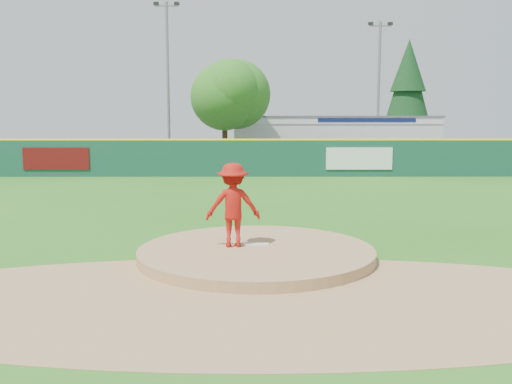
{
  "coord_description": "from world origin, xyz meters",
  "views": [
    {
      "loc": [
        -0.05,
        -12.98,
        3.31
      ],
      "look_at": [
        0.0,
        2.0,
        1.3
      ],
      "focal_mm": 40.0,
      "sensor_mm": 36.0,
      "label": 1
    }
  ],
  "objects_px": {
    "deciduous_tree": "(225,97)",
    "conifer_tree": "(408,89)",
    "pool_building_grp": "(331,137)",
    "light_pole_left": "(168,76)",
    "light_pole_right": "(379,85)",
    "van": "(345,154)",
    "pitcher": "(233,205)",
    "playground_slide": "(54,155)"
  },
  "relations": [
    {
      "from": "van",
      "to": "light_pole_left",
      "type": "xyz_separation_m",
      "value": [
        -11.94,
        2.53,
        5.26
      ]
    },
    {
      "from": "playground_slide",
      "to": "light_pole_right",
      "type": "relative_size",
      "value": 0.27
    },
    {
      "from": "light_pole_left",
      "to": "van",
      "type": "bearing_deg",
      "value": -11.95
    },
    {
      "from": "deciduous_tree",
      "to": "conifer_tree",
      "type": "bearing_deg",
      "value": 36.25
    },
    {
      "from": "pool_building_grp",
      "to": "pitcher",
      "type": "bearing_deg",
      "value": -101.63
    },
    {
      "from": "deciduous_tree",
      "to": "light_pole_right",
      "type": "bearing_deg",
      "value": 19.98
    },
    {
      "from": "pitcher",
      "to": "van",
      "type": "distance_m",
      "value": 25.12
    },
    {
      "from": "pitcher",
      "to": "conifer_tree",
      "type": "height_order",
      "value": "conifer_tree"
    },
    {
      "from": "playground_slide",
      "to": "deciduous_tree",
      "type": "height_order",
      "value": "deciduous_tree"
    },
    {
      "from": "pitcher",
      "to": "pool_building_grp",
      "type": "xyz_separation_m",
      "value": [
        6.54,
        31.79,
        0.43
      ]
    },
    {
      "from": "conifer_tree",
      "to": "light_pole_left",
      "type": "distance_m",
      "value": 21.03
    },
    {
      "from": "deciduous_tree",
      "to": "pitcher",
      "type": "bearing_deg",
      "value": -86.64
    },
    {
      "from": "playground_slide",
      "to": "light_pole_left",
      "type": "relative_size",
      "value": 0.25
    },
    {
      "from": "van",
      "to": "light_pole_right",
      "type": "bearing_deg",
      "value": -44.03
    },
    {
      "from": "pool_building_grp",
      "to": "light_pole_right",
      "type": "bearing_deg",
      "value": -44.95
    },
    {
      "from": "pitcher",
      "to": "conifer_tree",
      "type": "xyz_separation_m",
      "value": [
        13.54,
        35.79,
        4.31
      ]
    },
    {
      "from": "pitcher",
      "to": "light_pole_left",
      "type": "distance_m",
      "value": 27.77
    },
    {
      "from": "van",
      "to": "conifer_tree",
      "type": "relative_size",
      "value": 0.58
    },
    {
      "from": "light_pole_left",
      "to": "deciduous_tree",
      "type": "bearing_deg",
      "value": -26.57
    },
    {
      "from": "playground_slide",
      "to": "light_pole_left",
      "type": "xyz_separation_m",
      "value": [
        7.05,
        2.97,
        5.29
      ]
    },
    {
      "from": "pitcher",
      "to": "van",
      "type": "height_order",
      "value": "pitcher"
    },
    {
      "from": "playground_slide",
      "to": "conifer_tree",
      "type": "bearing_deg",
      "value": 24.68
    },
    {
      "from": "van",
      "to": "light_pole_right",
      "type": "relative_size",
      "value": 0.55
    },
    {
      "from": "pool_building_grp",
      "to": "light_pole_left",
      "type": "distance_m",
      "value": 13.72
    },
    {
      "from": "conifer_tree",
      "to": "light_pole_left",
      "type": "bearing_deg",
      "value": -154.65
    },
    {
      "from": "pool_building_grp",
      "to": "deciduous_tree",
      "type": "relative_size",
      "value": 2.07
    },
    {
      "from": "playground_slide",
      "to": "light_pole_right",
      "type": "bearing_deg",
      "value": 12.7
    },
    {
      "from": "light_pole_left",
      "to": "light_pole_right",
      "type": "distance_m",
      "value": 15.14
    },
    {
      "from": "van",
      "to": "pool_building_grp",
      "type": "relative_size",
      "value": 0.36
    },
    {
      "from": "pool_building_grp",
      "to": "deciduous_tree",
      "type": "distance_m",
      "value": 11.01
    },
    {
      "from": "playground_slide",
      "to": "deciduous_tree",
      "type": "relative_size",
      "value": 0.37
    },
    {
      "from": "pitcher",
      "to": "light_pole_right",
      "type": "height_order",
      "value": "light_pole_right"
    },
    {
      "from": "pool_building_grp",
      "to": "playground_slide",
      "type": "relative_size",
      "value": 5.56
    },
    {
      "from": "pitcher",
      "to": "deciduous_tree",
      "type": "bearing_deg",
      "value": -91.18
    },
    {
      "from": "light_pole_left",
      "to": "light_pole_right",
      "type": "relative_size",
      "value": 1.1
    },
    {
      "from": "van",
      "to": "deciduous_tree",
      "type": "relative_size",
      "value": 0.75
    },
    {
      "from": "pool_building_grp",
      "to": "conifer_tree",
      "type": "bearing_deg",
      "value": 29.78
    },
    {
      "from": "pool_building_grp",
      "to": "van",
      "type": "bearing_deg",
      "value": -90.48
    },
    {
      "from": "pitcher",
      "to": "light_pole_left",
      "type": "xyz_separation_m",
      "value": [
        -5.46,
        26.79,
        4.82
      ]
    },
    {
      "from": "van",
      "to": "light_pole_right",
      "type": "height_order",
      "value": "light_pole_right"
    },
    {
      "from": "deciduous_tree",
      "to": "conifer_tree",
      "type": "distance_m",
      "value": 18.63
    },
    {
      "from": "pool_building_grp",
      "to": "light_pole_right",
      "type": "xyz_separation_m",
      "value": [
        3.0,
        -2.99,
        3.88
      ]
    }
  ]
}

